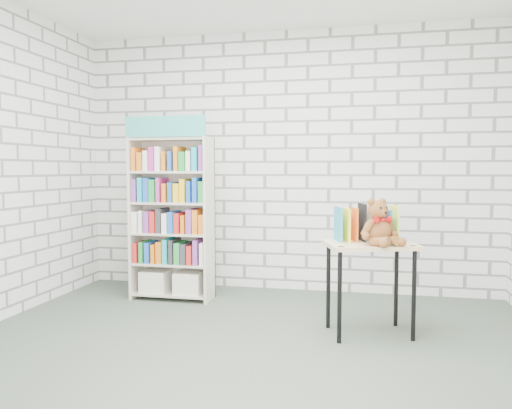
# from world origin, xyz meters

# --- Properties ---
(ground) EXTENTS (4.50, 4.50, 0.00)m
(ground) POSITION_xyz_m (0.00, 0.00, 0.00)
(ground) COLOR #404B3F
(ground) RESTS_ON ground
(room_shell) EXTENTS (4.52, 4.02, 2.81)m
(room_shell) POSITION_xyz_m (0.00, 0.00, 1.78)
(room_shell) COLOR silver
(room_shell) RESTS_ON ground
(bookshelf) EXTENTS (0.82, 0.32, 1.83)m
(bookshelf) POSITION_xyz_m (-1.06, 1.36, 0.84)
(bookshelf) COLOR beige
(bookshelf) RESTS_ON ground
(display_table) EXTENTS (0.79, 0.65, 0.74)m
(display_table) POSITION_xyz_m (0.88, 0.64, 0.63)
(display_table) COLOR #DAB683
(display_table) RESTS_ON ground
(table_books) EXTENTS (0.52, 0.34, 0.28)m
(table_books) POSITION_xyz_m (0.85, 0.75, 0.88)
(table_books) COLOR teal
(table_books) RESTS_ON display_table
(teddy_bear) EXTENTS (0.35, 0.34, 0.36)m
(teddy_bear) POSITION_xyz_m (0.95, 0.55, 0.88)
(teddy_bear) COLOR brown
(teddy_bear) RESTS_ON display_table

